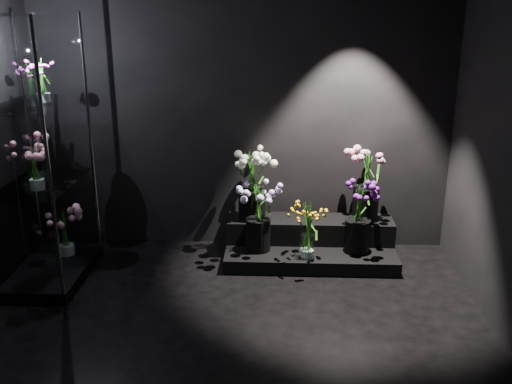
{
  "coord_description": "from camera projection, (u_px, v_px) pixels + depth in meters",
  "views": [
    {
      "loc": [
        0.36,
        -3.4,
        2.35
      ],
      "look_at": [
        0.16,
        1.2,
        0.81
      ],
      "focal_mm": 40.0,
      "sensor_mm": 36.0,
      "label": 1
    }
  ],
  "objects": [
    {
      "name": "bouquet_pink_roses",
      "position": [
        367.0,
        179.0,
        5.38
      ],
      "size": [
        0.4,
        0.4,
        0.7
      ],
      "rotation": [
        0.0,
        0.0,
        0.08
      ],
      "color": "black",
      "rests_on": "display_riser"
    },
    {
      "name": "bouquet_case_magenta",
      "position": [
        42.0,
        79.0,
        4.69
      ],
      "size": [
        0.25,
        0.25,
        0.36
      ],
      "rotation": [
        0.0,
        0.0,
        -0.12
      ],
      "color": "white",
      "rests_on": "display_case"
    },
    {
      "name": "bouquet_orange_bells",
      "position": [
        308.0,
        231.0,
        5.13
      ],
      "size": [
        0.33,
        0.33,
        0.5
      ],
      "rotation": [
        0.0,
        0.0,
        0.36
      ],
      "color": "white",
      "rests_on": "display_riser"
    },
    {
      "name": "display_case",
      "position": [
        38.0,
        154.0,
        4.78
      ],
      "size": [
        0.62,
        1.03,
        2.27
      ],
      "color": "black",
      "rests_on": "floor"
    },
    {
      "name": "bouquet_case_pink",
      "position": [
        35.0,
        163.0,
        4.62
      ],
      "size": [
        0.41,
        0.41,
        0.41
      ],
      "rotation": [
        0.0,
        0.0,
        -0.42
      ],
      "color": "white",
      "rests_on": "display_case"
    },
    {
      "name": "wall_back",
      "position": [
        243.0,
        107.0,
        5.43
      ],
      "size": [
        4.0,
        0.0,
        4.0
      ],
      "primitive_type": "plane",
      "rotation": [
        1.57,
        0.0,
        0.0
      ],
      "color": "black",
      "rests_on": "floor"
    },
    {
      "name": "bouquet_lilac",
      "position": [
        258.0,
        212.0,
        5.25
      ],
      "size": [
        0.47,
        0.47,
        0.64
      ],
      "rotation": [
        0.0,
        0.0,
        0.33
      ],
      "color": "black",
      "rests_on": "display_riser"
    },
    {
      "name": "bouquet_cream_roses",
      "position": [
        252.0,
        180.0,
        5.4
      ],
      "size": [
        0.46,
        0.46,
        0.67
      ],
      "rotation": [
        0.0,
        0.0,
        -0.14
      ],
      "color": "black",
      "rests_on": "display_riser"
    },
    {
      "name": "bouquet_purple",
      "position": [
        358.0,
        213.0,
        5.22
      ],
      "size": [
        0.38,
        0.38,
        0.66
      ],
      "rotation": [
        0.0,
        0.0,
        0.14
      ],
      "color": "black",
      "rests_on": "display_riser"
    },
    {
      "name": "display_riser",
      "position": [
        310.0,
        242.0,
        5.5
      ],
      "size": [
        1.6,
        0.71,
        0.36
      ],
      "color": "black",
      "rests_on": "floor"
    },
    {
      "name": "floor",
      "position": [
        226.0,
        356.0,
        3.98
      ],
      "size": [
        4.0,
        4.0,
        0.0
      ],
      "primitive_type": "plane",
      "color": "black",
      "rests_on": "ground"
    },
    {
      "name": "bouquet_case_base_pink",
      "position": [
        65.0,
        231.0,
        5.26
      ],
      "size": [
        0.38,
        0.38,
        0.45
      ],
      "rotation": [
        0.0,
        0.0,
        0.22
      ],
      "color": "white",
      "rests_on": "display_case"
    },
    {
      "name": "wall_front",
      "position": [
        152.0,
        350.0,
        1.64
      ],
      "size": [
        4.0,
        0.0,
        4.0
      ],
      "primitive_type": "plane",
      "rotation": [
        -1.57,
        0.0,
        0.0
      ],
      "color": "black",
      "rests_on": "floor"
    }
  ]
}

